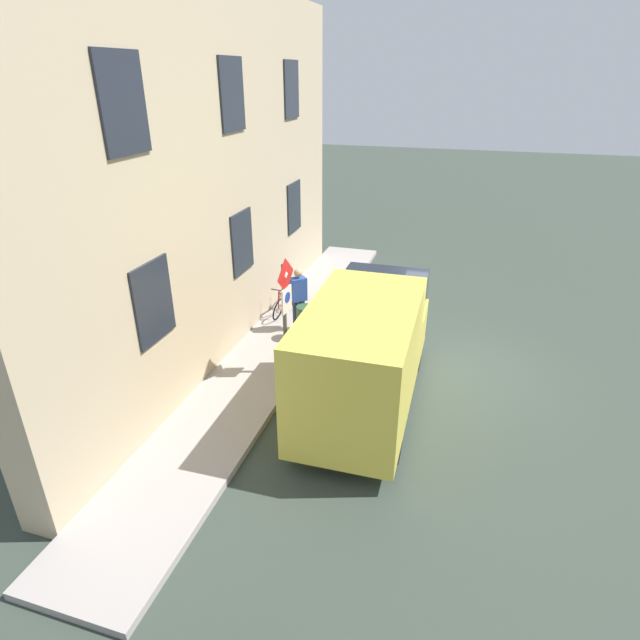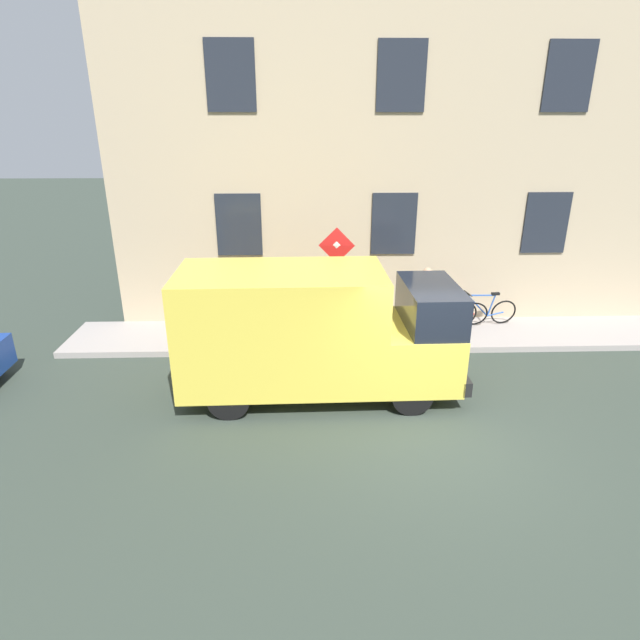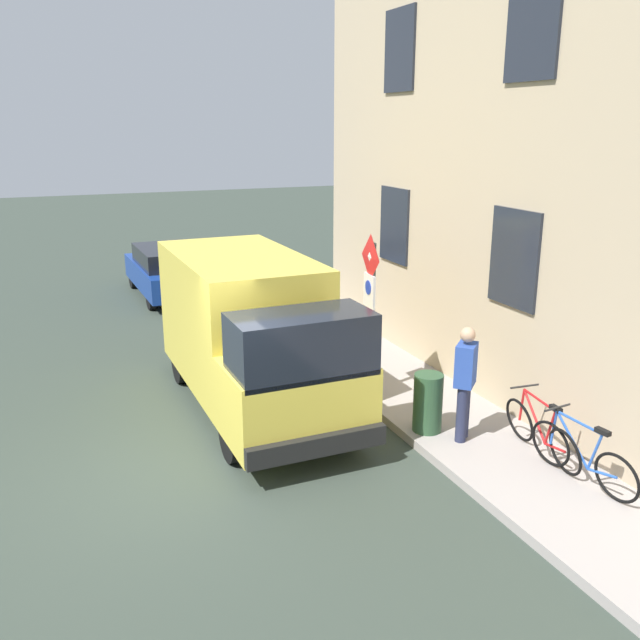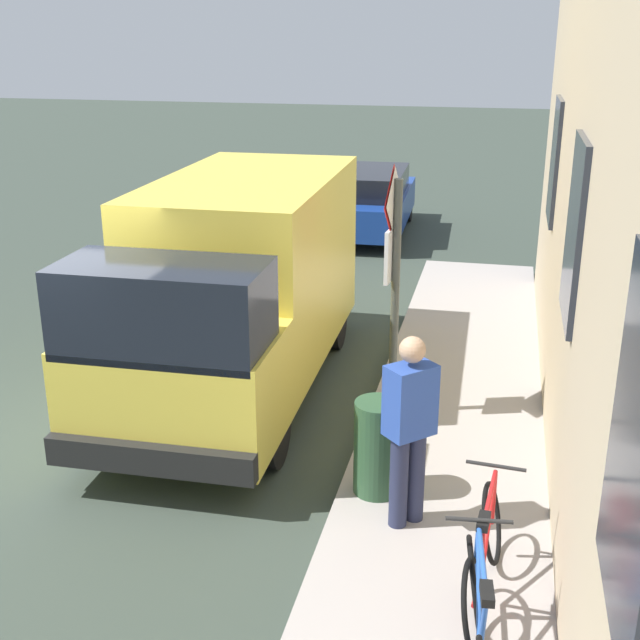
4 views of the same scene
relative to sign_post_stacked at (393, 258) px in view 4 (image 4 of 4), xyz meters
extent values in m
plane|color=#343F36|center=(-3.48, -1.51, -1.91)|extent=(80.00, 80.00, 0.00)
cube|color=#A19994|center=(0.74, -1.51, -1.84)|extent=(1.91, 15.79, 0.14)
cube|color=#232833|center=(1.68, -5.30, 0.73)|extent=(0.06, 1.10, 1.50)
cube|color=#232833|center=(1.68, -1.51, 0.73)|extent=(0.06, 1.10, 1.50)
cube|color=#232833|center=(1.68, 2.28, 0.73)|extent=(0.06, 1.10, 1.50)
cylinder|color=#474C47|center=(0.04, 0.00, -0.47)|extent=(0.09, 0.09, 2.61)
pyramid|color=silver|center=(-0.04, 0.00, 0.59)|extent=(0.09, 0.50, 0.50)
pyramid|color=red|center=(-0.03, 0.00, 0.59)|extent=(0.07, 0.56, 0.56)
cube|color=white|center=(-0.02, 0.00, 0.04)|extent=(0.08, 0.44, 0.56)
cylinder|color=#1933B2|center=(-0.04, 0.00, 0.10)|extent=(0.03, 0.24, 0.24)
cube|color=yellow|center=(-1.92, 1.14, -0.50)|extent=(2.06, 3.83, 2.18)
cube|color=yellow|center=(-1.88, -1.45, -1.04)|extent=(2.02, 1.43, 1.10)
cube|color=black|center=(-1.88, -1.66, -0.14)|extent=(1.93, 1.01, 0.84)
cube|color=black|center=(-1.87, -2.20, -1.41)|extent=(2.00, 0.19, 0.28)
cylinder|color=black|center=(-1.01, -1.21, -1.53)|extent=(0.23, 0.76, 0.76)
cylinder|color=black|center=(-2.77, -1.23, -1.53)|extent=(0.23, 0.76, 0.76)
cylinder|color=black|center=(-1.06, 2.12, -1.53)|extent=(0.23, 0.76, 0.76)
cylinder|color=black|center=(-2.81, 2.10, -1.53)|extent=(0.23, 0.76, 0.76)
cube|color=navy|center=(-1.76, 8.81, -1.33)|extent=(1.88, 4.05, 0.64)
cube|color=black|center=(-1.75, 8.61, -0.83)|extent=(1.69, 2.45, 0.60)
cylinder|color=black|center=(-2.58, 10.11, -1.61)|extent=(0.20, 0.61, 0.60)
cylinder|color=black|center=(-1.03, 10.16, -1.61)|extent=(0.20, 0.61, 0.60)
cylinder|color=black|center=(-2.49, 7.47, -1.61)|extent=(0.20, 0.61, 0.60)
cylinder|color=black|center=(-0.94, 7.52, -1.61)|extent=(0.20, 0.61, 0.60)
torus|color=black|center=(1.09, -3.30, -1.44)|extent=(0.21, 0.67, 0.66)
cylinder|color=blue|center=(1.13, -3.63, -1.24)|extent=(0.10, 0.60, 0.60)
cylinder|color=blue|center=(1.13, -3.71, -0.97)|extent=(0.12, 0.73, 0.07)
cylinder|color=blue|center=(1.17, -4.00, -1.25)|extent=(0.06, 0.19, 0.55)
cylinder|color=blue|center=(1.09, -3.32, -1.20)|extent=(0.05, 0.09, 0.50)
cube|color=black|center=(1.17, -4.07, -0.94)|extent=(0.10, 0.21, 0.06)
cylinder|color=#262626|center=(1.09, -3.35, -0.90)|extent=(0.46, 0.08, 0.03)
torus|color=black|center=(1.19, -2.52, -1.44)|extent=(0.24, 0.67, 0.65)
torus|color=black|center=(1.10, -3.56, -1.44)|extent=(0.24, 0.67, 0.65)
cylinder|color=red|center=(1.16, -2.85, -1.24)|extent=(0.09, 0.60, 0.60)
cylinder|color=red|center=(1.16, -2.93, -0.97)|extent=(0.10, 0.73, 0.07)
cylinder|color=red|center=(1.13, -3.22, -1.25)|extent=(0.05, 0.19, 0.55)
cylinder|color=red|center=(1.12, -3.35, -1.49)|extent=(0.07, 0.43, 0.12)
cylinder|color=red|center=(1.19, -2.54, -1.20)|extent=(0.04, 0.09, 0.50)
cube|color=black|center=(1.12, -3.29, -0.94)|extent=(0.10, 0.21, 0.06)
cylinder|color=#262626|center=(1.19, -2.57, -0.90)|extent=(0.46, 0.07, 0.03)
cylinder|color=#262B47|center=(0.53, -2.08, -1.35)|extent=(0.16, 0.16, 0.85)
cylinder|color=#262B47|center=(0.40, -2.20, -1.35)|extent=(0.16, 0.16, 0.85)
cube|color=#2B4BA4|center=(0.46, -2.14, -0.61)|extent=(0.47, 0.47, 0.62)
sphere|color=tan|center=(0.46, -2.14, -0.16)|extent=(0.22, 0.22, 0.22)
cylinder|color=#2D5133|center=(0.14, -1.70, -1.32)|extent=(0.44, 0.44, 0.90)
camera|label=1|loc=(-3.67, 9.53, 4.46)|focal=28.86mm
camera|label=2|loc=(-11.10, 0.72, 3.22)|focal=29.42mm
camera|label=3|loc=(-5.00, -9.78, 2.72)|focal=38.13mm
camera|label=4|loc=(1.10, -8.33, 2.30)|focal=46.31mm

